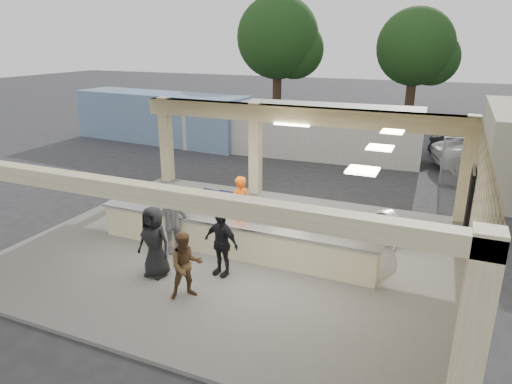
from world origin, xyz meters
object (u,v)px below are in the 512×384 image
at_px(baggage_counter, 229,238).
at_px(passenger_b, 221,243).
at_px(container_white, 298,130).
at_px(passenger_d, 154,242).
at_px(container_blue, 161,117).
at_px(car_white_a, 496,155).
at_px(passenger_c, 173,221).
at_px(car_dark, 478,145).
at_px(drum_fan, 386,227).
at_px(passenger_a, 186,266).
at_px(luggage_cart, 212,210).
at_px(baggage_handler, 240,207).

bearing_deg(baggage_counter, passenger_b, -73.60).
height_order(baggage_counter, container_white, container_white).
xyz_separation_m(passenger_d, container_blue, (-9.33, 13.80, 0.39)).
bearing_deg(container_white, passenger_d, -88.83).
bearing_deg(car_white_a, passenger_b, 135.72).
height_order(passenger_c, car_dark, passenger_c).
bearing_deg(drum_fan, car_dark, 111.54).
bearing_deg(passenger_d, container_blue, 126.97).
height_order(passenger_a, container_white, container_white).
xyz_separation_m(passenger_a, container_white, (-2.12, 14.31, 0.43)).
bearing_deg(container_blue, passenger_a, -48.96).
distance_m(luggage_cart, passenger_a, 3.83).
bearing_deg(car_white_a, baggage_counter, 132.80).
bearing_deg(baggage_handler, passenger_c, -5.31).
xyz_separation_m(baggage_handler, car_white_a, (7.46, 11.49, -0.29)).
relative_size(car_white_a, container_blue, 0.49).
bearing_deg(drum_fan, passenger_d, -106.94).
height_order(baggage_handler, passenger_b, baggage_handler).
height_order(baggage_handler, passenger_c, passenger_c).
bearing_deg(baggage_counter, passenger_d, -123.85).
xyz_separation_m(passenger_c, car_dark, (7.95, 15.14, -0.32)).
distance_m(luggage_cart, drum_fan, 5.17).
bearing_deg(car_white_a, car_dark, 2.15).
distance_m(passenger_b, car_dark, 16.87).
bearing_deg(baggage_handler, baggage_counter, 40.89).
relative_size(baggage_handler, car_dark, 0.42).
xyz_separation_m(luggage_cart, drum_fan, (5.06, 1.05, -0.12)).
distance_m(passenger_b, passenger_c, 1.85).
height_order(car_white_a, container_blue, container_blue).
relative_size(baggage_handler, car_white_a, 0.36).
height_order(baggage_handler, passenger_a, baggage_handler).
height_order(baggage_handler, container_white, container_white).
bearing_deg(car_white_a, luggage_cart, 125.91).
distance_m(passenger_d, container_blue, 16.66).
xyz_separation_m(passenger_a, passenger_b, (0.23, 1.26, 0.06)).
height_order(drum_fan, passenger_d, passenger_d).
height_order(baggage_counter, container_blue, container_blue).
distance_m(baggage_handler, container_white, 10.91).
relative_size(passenger_b, car_white_a, 0.32).
relative_size(baggage_counter, passenger_c, 4.27).
relative_size(luggage_cart, container_white, 0.19).
xyz_separation_m(baggage_handler, container_white, (-1.78, 10.76, 0.28)).
height_order(drum_fan, passenger_c, passenger_c).
bearing_deg(passenger_c, car_white_a, 9.06).
distance_m(baggage_handler, passenger_c, 2.11).
relative_size(car_dark, container_blue, 0.41).
relative_size(passenger_c, passenger_d, 1.05).
bearing_deg(passenger_b, drum_fan, 54.73).
bearing_deg(drum_fan, passenger_a, -95.12).
xyz_separation_m(passenger_c, car_white_a, (8.64, 13.24, -0.31)).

